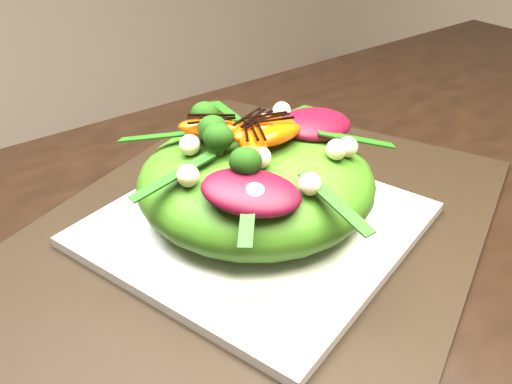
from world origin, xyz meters
TOP-DOWN VIEW (x-y plane):
  - dining_table at (0.00, 0.00)m, footprint 1.60×0.90m
  - placemat at (-0.07, 0.11)m, footprint 0.65×0.58m
  - plate_base at (-0.07, 0.11)m, footprint 0.34×0.34m
  - salad_bowl at (-0.07, 0.11)m, footprint 0.29×0.29m
  - lettuce_mound at (-0.07, 0.11)m, footprint 0.25×0.25m
  - radicchio_leaf at (-0.00, 0.11)m, footprint 0.08×0.06m
  - orange_segment at (-0.08, 0.13)m, footprint 0.06×0.04m
  - broccoli_floret at (-0.12, 0.14)m, footprint 0.05×0.05m
  - macadamia_nut at (-0.05, 0.07)m, footprint 0.02×0.02m
  - balsamic_drizzle at (-0.08, 0.13)m, footprint 0.04×0.01m

SIDE VIEW (x-z plane):
  - dining_table at x=0.00m, z-range 0.35..1.10m
  - placemat at x=-0.07m, z-range 0.75..0.75m
  - plate_base at x=-0.07m, z-range 0.75..0.76m
  - salad_bowl at x=-0.07m, z-range 0.76..0.78m
  - lettuce_mound at x=-0.07m, z-range 0.77..0.85m
  - radicchio_leaf at x=0.00m, z-range 0.84..0.86m
  - macadamia_nut at x=-0.05m, z-range 0.85..0.86m
  - orange_segment at x=-0.08m, z-range 0.85..0.86m
  - broccoli_floret at x=-0.12m, z-range 0.84..0.88m
  - balsamic_drizzle at x=-0.08m, z-range 0.86..0.87m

